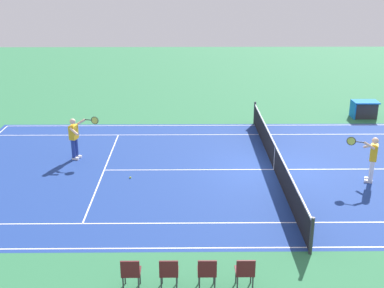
% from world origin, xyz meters
% --- Properties ---
extents(ground_plane, '(60.00, 60.00, 0.00)m').
position_xyz_m(ground_plane, '(0.00, 0.00, 0.00)').
color(ground_plane, '#2D7247').
extents(court_slab, '(24.20, 11.40, 0.00)m').
position_xyz_m(court_slab, '(0.00, 0.00, 0.00)').
color(court_slab, navy).
rests_on(court_slab, ground_plane).
extents(court_line_markings, '(23.85, 11.05, 0.01)m').
position_xyz_m(court_line_markings, '(0.00, 0.00, 0.00)').
color(court_line_markings, white).
rests_on(court_line_markings, ground_plane).
extents(tennis_net, '(0.10, 11.70, 1.08)m').
position_xyz_m(tennis_net, '(0.00, 0.00, 0.49)').
color(tennis_net, '#2D2D33').
rests_on(tennis_net, ground_plane).
extents(tennis_player_near, '(1.16, 0.75, 1.70)m').
position_xyz_m(tennis_player_near, '(7.69, -1.23, 0.93)').
color(tennis_player_near, navy).
rests_on(tennis_player_near, ground_plane).
extents(tennis_player_far, '(1.18, 0.74, 1.70)m').
position_xyz_m(tennis_player_far, '(-3.20, 1.13, 0.93)').
color(tennis_player_far, white).
rests_on(tennis_player_far, ground_plane).
extents(tennis_ball, '(0.07, 0.07, 0.07)m').
position_xyz_m(tennis_ball, '(5.33, 0.77, 0.03)').
color(tennis_ball, '#CCE01E').
rests_on(tennis_ball, ground_plane).
extents(spectator_chair_0, '(0.44, 0.44, 0.88)m').
position_xyz_m(spectator_chair_0, '(1.93, 7.35, 0.52)').
color(spectator_chair_0, '#38383D').
rests_on(spectator_chair_0, ground_plane).
extents(spectator_chair_1, '(0.44, 0.44, 0.88)m').
position_xyz_m(spectator_chair_1, '(2.82, 7.35, 0.52)').
color(spectator_chair_1, '#38383D').
rests_on(spectator_chair_1, ground_plane).
extents(spectator_chair_2, '(0.44, 0.44, 0.88)m').
position_xyz_m(spectator_chair_2, '(3.71, 7.35, 0.52)').
color(spectator_chair_2, '#38383D').
rests_on(spectator_chair_2, ground_plane).
extents(spectator_chair_3, '(0.44, 0.44, 0.88)m').
position_xyz_m(spectator_chair_3, '(4.60, 7.35, 0.52)').
color(spectator_chair_3, '#38383D').
rests_on(spectator_chair_3, ground_plane).
extents(equipment_cart_tarped, '(1.25, 0.84, 0.85)m').
position_xyz_m(equipment_cart_tarped, '(-5.64, -6.76, 0.44)').
color(equipment_cart_tarped, '#2D2D33').
rests_on(equipment_cart_tarped, ground_plane).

